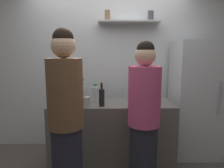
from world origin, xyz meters
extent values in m
cube|color=white|center=(0.00, 1.25, 1.30)|extent=(4.80, 0.10, 2.60)
cube|color=silver|center=(0.31, 1.09, 2.01)|extent=(0.94, 0.22, 0.02)
cylinder|color=olive|center=(-0.02, 1.09, 2.10)|extent=(0.08, 0.08, 0.15)
cylinder|color=#4C4C51|center=(0.64, 1.09, 2.10)|extent=(0.09, 0.09, 0.15)
cube|color=silver|center=(1.30, 0.85, 0.86)|extent=(0.67, 0.59, 1.71)
cylinder|color=#99999E|center=(1.48, 0.54, 0.94)|extent=(0.02, 0.02, 0.45)
cube|color=#66605B|center=(0.04, 0.55, 0.44)|extent=(1.62, 0.61, 0.88)
cube|color=gray|center=(0.48, 0.50, 0.91)|extent=(0.34, 0.24, 0.05)
cylinder|color=#B2B2B7|center=(-0.28, 0.33, 0.94)|extent=(0.10, 0.10, 0.12)
cylinder|color=silver|center=(-0.28, 0.33, 1.01)|extent=(0.04, 0.01, 0.17)
cylinder|color=silver|center=(-0.28, 0.33, 1.00)|extent=(0.03, 0.03, 0.15)
cylinder|color=silver|center=(-0.30, 0.32, 1.01)|extent=(0.01, 0.01, 0.19)
cylinder|color=silver|center=(-0.28, 0.33, 1.00)|extent=(0.01, 0.02, 0.17)
cylinder|color=silver|center=(-0.29, 0.34, 1.01)|extent=(0.02, 0.02, 0.17)
cylinder|color=#B2BFB2|center=(-0.36, 0.68, 0.98)|extent=(0.08, 0.08, 0.20)
cylinder|color=#B2BFB2|center=(-0.36, 0.68, 1.13)|extent=(0.03, 0.03, 0.09)
cylinder|color=#333333|center=(-0.36, 0.68, 1.18)|extent=(0.03, 0.03, 0.02)
cylinder|color=#472814|center=(0.43, 0.79, 0.99)|extent=(0.07, 0.07, 0.22)
cylinder|color=#472814|center=(0.43, 0.79, 1.14)|extent=(0.03, 0.03, 0.08)
cylinder|color=maroon|center=(0.43, 0.79, 1.19)|extent=(0.03, 0.03, 0.02)
cylinder|color=black|center=(-0.09, 0.36, 0.99)|extent=(0.07, 0.07, 0.21)
cylinder|color=black|center=(-0.09, 0.36, 1.14)|extent=(0.03, 0.03, 0.08)
cylinder|color=gold|center=(-0.09, 0.36, 1.18)|extent=(0.03, 0.03, 0.02)
cylinder|color=silver|center=(-0.18, 0.57, 0.99)|extent=(0.08, 0.08, 0.21)
cylinder|color=silver|center=(-0.18, 0.57, 1.10)|extent=(0.04, 0.04, 0.02)
cylinder|color=#268C3F|center=(-0.18, 0.57, 1.12)|extent=(0.05, 0.05, 0.02)
cylinder|color=#262633|center=(0.37, -0.04, 0.39)|extent=(0.30, 0.30, 0.78)
cylinder|color=#D14C7F|center=(0.37, -0.04, 1.09)|extent=(0.34, 0.34, 0.62)
sphere|color=#D8AD8C|center=(0.37, -0.04, 1.51)|extent=(0.21, 0.21, 0.21)
sphere|color=black|center=(0.37, -0.04, 1.58)|extent=(0.18, 0.18, 0.18)
cylinder|color=#262633|center=(-0.41, -0.22, 0.42)|extent=(0.30, 0.30, 0.83)
cylinder|color=brown|center=(-0.41, -0.22, 1.16)|extent=(0.34, 0.34, 0.66)
sphere|color=#D8AD8C|center=(-0.41, -0.22, 1.60)|extent=(0.23, 0.23, 0.23)
sphere|color=black|center=(-0.41, -0.22, 1.67)|extent=(0.19, 0.19, 0.19)
camera|label=1|loc=(0.00, -2.11, 1.53)|focal=32.73mm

